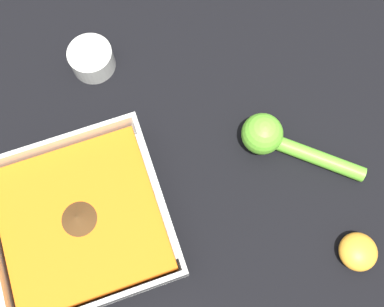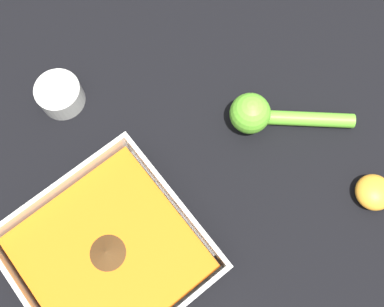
# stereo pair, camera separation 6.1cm
# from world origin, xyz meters

# --- Properties ---
(ground_plane) EXTENTS (4.00, 4.00, 0.00)m
(ground_plane) POSITION_xyz_m (0.00, 0.00, 0.00)
(ground_plane) COLOR black
(square_dish) EXTENTS (0.22, 0.22, 0.07)m
(square_dish) POSITION_xyz_m (0.02, 0.03, 0.03)
(square_dish) COLOR silver
(square_dish) RESTS_ON ground_plane
(spice_bowl) EXTENTS (0.07, 0.07, 0.04)m
(spice_bowl) POSITION_xyz_m (0.25, -0.04, 0.02)
(spice_bowl) COLOR silver
(spice_bowl) RESTS_ON ground_plane
(lemon_squeezer) EXTENTS (0.14, 0.15, 0.06)m
(lemon_squeezer) POSITION_xyz_m (0.04, -0.25, 0.03)
(lemon_squeezer) COLOR #6BC633
(lemon_squeezer) RESTS_ON ground_plane
(lemon_half) EXTENTS (0.05, 0.05, 0.03)m
(lemon_half) POSITION_xyz_m (-0.13, -0.30, 0.01)
(lemon_half) COLOR orange
(lemon_half) RESTS_ON ground_plane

